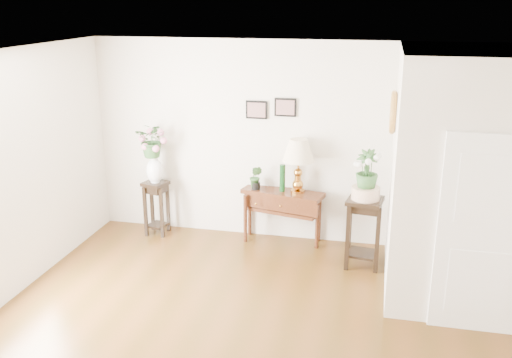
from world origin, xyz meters
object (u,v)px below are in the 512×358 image
(table_lamp, at_px, (298,168))
(plant_stand_a, at_px, (157,208))
(plant_stand_b, at_px, (363,232))
(console_table, at_px, (282,216))

(table_lamp, distance_m, plant_stand_a, 2.17)
(table_lamp, height_order, plant_stand_b, table_lamp)
(table_lamp, height_order, plant_stand_a, table_lamp)
(plant_stand_a, bearing_deg, console_table, 3.77)
(console_table, height_order, table_lamp, table_lamp)
(console_table, distance_m, table_lamp, 0.76)
(plant_stand_b, bearing_deg, console_table, 155.73)
(plant_stand_a, bearing_deg, table_lamp, 3.39)
(console_table, relative_size, plant_stand_a, 1.42)
(table_lamp, bearing_deg, plant_stand_a, -176.61)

